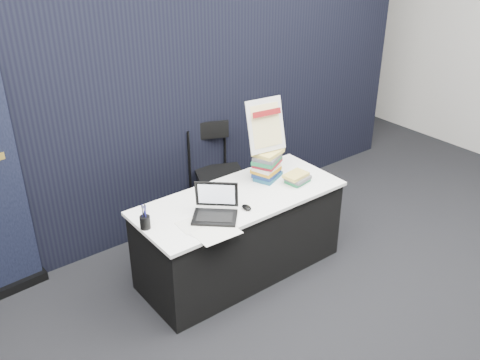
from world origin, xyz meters
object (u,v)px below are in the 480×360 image
at_px(laptop, 211,210).
at_px(stacking_chair, 218,170).
at_px(book_stack_tall, 267,165).
at_px(book_stack_short, 297,178).
at_px(info_sign, 266,126).
at_px(display_table, 240,234).

xyz_separation_m(laptop, stacking_chair, (0.73, 0.93, -0.25)).
distance_m(book_stack_tall, stacking_chair, 0.77).
bearing_deg(stacking_chair, book_stack_tall, -63.89).
bearing_deg(book_stack_short, book_stack_tall, 126.58).
bearing_deg(laptop, stacking_chair, 94.12).
relative_size(book_stack_short, info_sign, 0.48).
xyz_separation_m(book_stack_tall, info_sign, (-0.00, 0.03, 0.36)).
bearing_deg(info_sign, laptop, -152.77).
bearing_deg(book_stack_tall, laptop, -163.33).
distance_m(display_table, book_stack_short, 0.70).
height_order(display_table, laptop, laptop).
distance_m(laptop, book_stack_tall, 0.80).
bearing_deg(laptop, info_sign, 60.90).
xyz_separation_m(book_stack_tall, book_stack_short, (0.16, -0.22, -0.09)).
relative_size(book_stack_tall, book_stack_short, 1.32).
relative_size(display_table, info_sign, 3.85).
bearing_deg(stacking_chair, display_table, -90.24).
relative_size(info_sign, stacking_chair, 0.46).
bearing_deg(book_stack_short, display_table, 169.47).
distance_m(laptop, info_sign, 0.91).
height_order(laptop, book_stack_short, laptop).
distance_m(book_stack_short, info_sign, 0.54).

